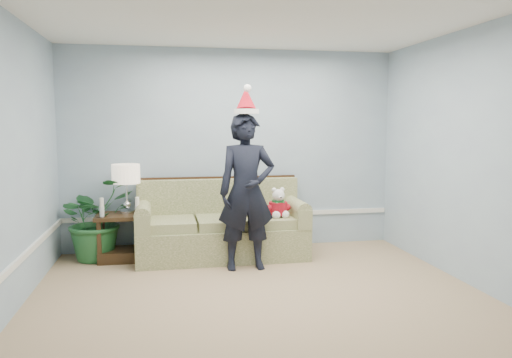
{
  "coord_description": "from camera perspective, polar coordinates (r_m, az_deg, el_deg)",
  "views": [
    {
      "loc": [
        -0.91,
        -4.23,
        1.7
      ],
      "look_at": [
        0.16,
        1.55,
        1.05
      ],
      "focal_mm": 35.0,
      "sensor_mm": 36.0,
      "label": 1
    }
  ],
  "objects": [
    {
      "name": "room_shell",
      "position": [
        4.34,
        1.64,
        1.72
      ],
      "size": [
        4.54,
        5.04,
        2.74
      ],
      "color": "#A08566",
      "rests_on": "ground"
    },
    {
      "name": "wainscot_trim",
      "position": [
        5.55,
        -13.09,
        -6.84
      ],
      "size": [
        4.49,
        4.99,
        0.06
      ],
      "color": "white",
      "rests_on": "room_shell"
    },
    {
      "name": "sofa",
      "position": [
        6.46,
        -4.01,
        -5.71
      ],
      "size": [
        2.13,
        0.93,
        1.0
      ],
      "rotation": [
        0.0,
        0.0,
        0.01
      ],
      "color": "#586831",
      "rests_on": "room_shell"
    },
    {
      "name": "side_table",
      "position": [
        6.5,
        -15.11,
        -6.98
      ],
      "size": [
        0.61,
        0.51,
        0.58
      ],
      "rotation": [
        0.0,
        0.0,
        -0.01
      ],
      "color": "#3B2815",
      "rests_on": "room_shell"
    },
    {
      "name": "table_lamp",
      "position": [
        6.4,
        -14.64,
        0.34
      ],
      "size": [
        0.35,
        0.35,
        0.62
      ],
      "color": "silver",
      "rests_on": "side_table"
    },
    {
      "name": "candle_pair",
      "position": [
        6.27,
        -15.32,
        -3.17
      ],
      "size": [
        0.48,
        0.06,
        0.23
      ],
      "color": "silver",
      "rests_on": "side_table"
    },
    {
      "name": "houseplant",
      "position": [
        6.57,
        -17.79,
        -4.32
      ],
      "size": [
        1.24,
        1.22,
        1.04
      ],
      "primitive_type": "imported",
      "rotation": [
        0.0,
        0.0,
        0.69
      ],
      "color": "#225C2E",
      "rests_on": "room_shell"
    },
    {
      "name": "man",
      "position": [
        5.8,
        -1.09,
        -1.49
      ],
      "size": [
        0.67,
        0.45,
        1.82
      ],
      "primitive_type": "imported",
      "rotation": [
        0.0,
        0.0,
        0.02
      ],
      "color": "black",
      "rests_on": "room_shell"
    },
    {
      "name": "santa_hat",
      "position": [
        5.77,
        -1.14,
        8.87
      ],
      "size": [
        0.32,
        0.35,
        0.34
      ],
      "rotation": [
        0.0,
        0.0,
        -0.12
      ],
      "color": "white",
      "rests_on": "man"
    },
    {
      "name": "teddy_bear",
      "position": [
        6.32,
        2.56,
        -3.14
      ],
      "size": [
        0.26,
        0.28,
        0.38
      ],
      "rotation": [
        0.0,
        0.0,
        0.13
      ],
      "color": "white",
      "rests_on": "sofa"
    }
  ]
}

